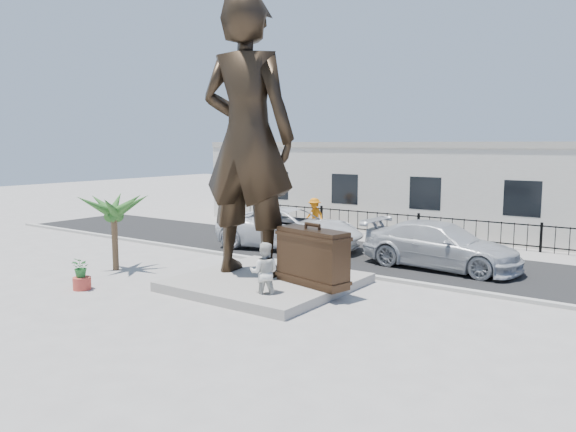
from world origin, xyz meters
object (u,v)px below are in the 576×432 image
object	(u,v)px
suitcase	(312,257)
tourist	(264,273)
statue	(247,138)
car_white	(290,228)

from	to	relation	value
suitcase	tourist	bearing A→B (deg)	-97.55
statue	tourist	bearing A→B (deg)	130.03
car_white	tourist	bearing A→B (deg)	-159.46
car_white	suitcase	bearing A→B (deg)	-149.27
statue	tourist	distance (m)	4.70
statue	car_white	distance (m)	7.27
statue	suitcase	xyz separation A→B (m)	(2.61, -0.08, -3.63)
statue	suitcase	bearing A→B (deg)	168.58
tourist	car_white	distance (m)	8.54
statue	suitcase	distance (m)	4.47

